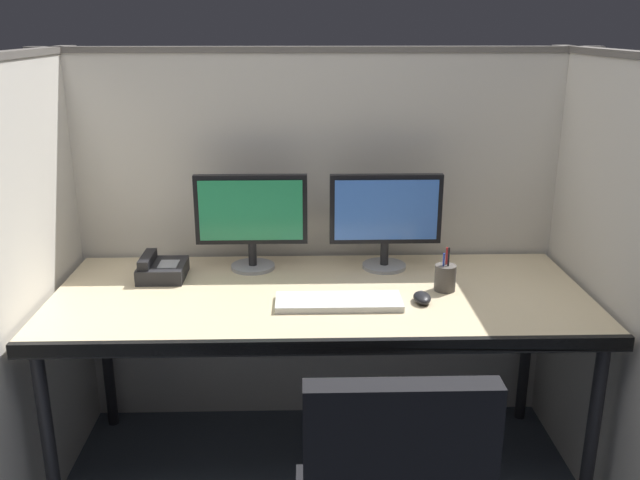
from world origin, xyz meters
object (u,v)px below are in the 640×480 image
(computer_mouse, at_px, (422,298))
(monitor_right, at_px, (386,215))
(desk, at_px, (320,306))
(monitor_left, at_px, (251,215))
(pen_cup, at_px, (445,277))
(desk_phone, at_px, (161,269))
(keyboard_main, at_px, (339,302))

(computer_mouse, bearing_deg, monitor_right, 104.32)
(desk, height_order, computer_mouse, computer_mouse)
(monitor_left, distance_m, pen_cup, 0.77)
(monitor_left, distance_m, computer_mouse, 0.73)
(desk, relative_size, monitor_left, 4.42)
(desk_phone, bearing_deg, desk, -16.41)
(monitor_left, height_order, desk_phone, monitor_left)
(keyboard_main, bearing_deg, monitor_right, 61.48)
(keyboard_main, bearing_deg, desk, 119.55)
(keyboard_main, distance_m, computer_mouse, 0.29)
(computer_mouse, bearing_deg, desk, 165.43)
(desk, height_order, monitor_right, monitor_right)
(monitor_left, height_order, computer_mouse, monitor_left)
(computer_mouse, distance_m, desk_phone, 0.98)
(desk_phone, xyz_separation_m, pen_cup, (1.04, -0.16, 0.02))
(keyboard_main, relative_size, pen_cup, 2.63)
(desk, xyz_separation_m, monitor_left, (-0.26, 0.27, 0.27))
(desk, relative_size, desk_phone, 10.00)
(computer_mouse, bearing_deg, pen_cup, 47.56)
(desk, height_order, desk_phone, desk_phone)
(desk, height_order, monitor_left, monitor_left)
(computer_mouse, height_order, desk_phone, desk_phone)
(monitor_left, height_order, monitor_right, same)
(pen_cup, bearing_deg, keyboard_main, -162.27)
(desk, bearing_deg, keyboard_main, -60.45)
(pen_cup, bearing_deg, monitor_left, 160.62)
(desk, bearing_deg, computer_mouse, -14.57)
(monitor_right, relative_size, desk_phone, 2.26)
(keyboard_main, xyz_separation_m, pen_cup, (0.39, 0.12, 0.04))
(computer_mouse, bearing_deg, keyboard_main, -177.19)
(monitor_left, xyz_separation_m, monitor_right, (0.52, -0.01, 0.00))
(computer_mouse, xyz_separation_m, desk_phone, (-0.94, 0.27, 0.02))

